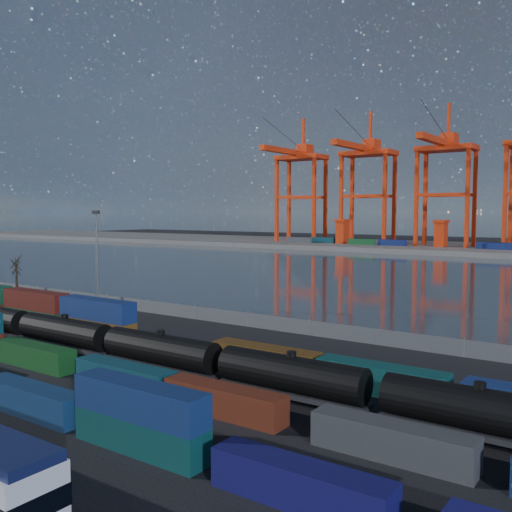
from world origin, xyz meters
The scene contains 12 objects.
ground centered at (0.00, 0.00, 0.00)m, with size 700.00×700.00×0.00m, color black.
harbor_water centered at (0.00, 105.00, 0.01)m, with size 700.00×700.00×0.00m, color #303D46.
far_quay centered at (0.00, 210.00, 1.00)m, with size 700.00×70.00×2.00m, color #514F4C.
container_row_mid centered at (-0.35, -2.03, 1.42)m, with size 140.11×2.25×4.80m.
container_row_north centered at (-5.62, 10.36, 2.11)m, with size 141.35×2.46×5.23m.
tanker_string centered at (-1.40, 3.95, 2.20)m, with size 122.79×3.07×4.39m.
waterfront_fence centered at (0.00, 28.00, 1.00)m, with size 160.12×0.12×2.20m.
bare_tree centered at (-52.50, 25.31, 4.11)m, with size 2.07×2.15×8.23m.
yard_light_mast centered at (-30.00, 26.00, 9.30)m, with size 1.60×0.40×16.60m.
gantry_cranes centered at (-7.50, 203.36, 37.83)m, with size 198.74×45.58×61.72m.
quay_containers centered at (-11.00, 195.46, 3.30)m, with size 172.58×10.99×2.60m.
straddle_carriers centered at (-2.50, 200.00, 7.82)m, with size 140.00×7.00×11.10m.
Camera 1 is at (46.83, -37.27, 16.32)m, focal length 40.00 mm.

